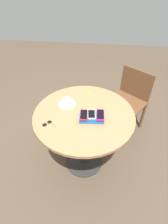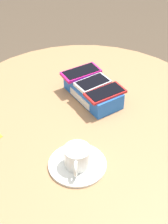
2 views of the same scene
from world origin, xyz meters
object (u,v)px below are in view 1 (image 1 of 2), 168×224
phone_white (91,114)px  lanyard_strap (90,93)px  phone_red (84,115)px  sunglasses (48,124)px  coffee_cup (67,101)px  saucer (67,104)px  phone_box (92,117)px  chair_near_window (127,101)px  round_table (84,124)px  phone_magenta (100,115)px

phone_white → lanyard_strap: size_ratio=1.01×
phone_red → sunglasses: size_ratio=1.06×
coffee_cup → saucer: bearing=147.8°
phone_box → lanyard_strap: 0.41m
lanyard_strap → chair_near_window: bearing=-143.4°
sunglasses → coffee_cup: bearing=-111.6°
saucer → sunglasses: bearing=67.9°
phone_box → saucer: size_ratio=1.35×
round_table → phone_box: 0.20m
phone_red → lanyard_strap: size_ratio=1.13×
saucer → chair_near_window: (-0.69, -0.57, -0.33)m
saucer → chair_near_window: size_ratio=0.20×
sunglasses → chair_near_window: 1.22m
phone_red → chair_near_window: size_ratio=0.16×
phone_box → round_table: bearing=-44.6°
coffee_cup → phone_box: bearing=143.1°
phone_box → coffee_cup: bearing=-36.9°
phone_white → chair_near_window: 0.96m
round_table → phone_box: phone_box is taller
round_table → phone_magenta: 0.26m
phone_magenta → lanyard_strap: bearing=-72.5°
coffee_cup → sunglasses: coffee_cup is taller
chair_near_window → phone_box: bearing=60.8°
coffee_cup → round_table: bearing=146.9°
phone_white → coffee_cup: (0.26, -0.20, -0.03)m
round_table → phone_white: (-0.08, 0.07, 0.21)m
coffee_cup → chair_near_window: (-0.69, -0.57, -0.37)m
sunglasses → chair_near_window: chair_near_window is taller
phone_white → coffee_cup: 0.33m
saucer → coffee_cup: 0.04m
lanyard_strap → coffee_cup: bearing=45.1°
round_table → phone_box: size_ratio=4.20×
phone_red → sunglasses: (0.31, 0.09, -0.06)m
saucer → coffee_cup: coffee_cup is taller
round_table → sunglasses: bearing=29.6°
round_table → sunglasses: (0.30, 0.17, 0.14)m
saucer → phone_white: bearing=143.2°
phone_magenta → phone_white: 0.08m
round_table → saucer: size_ratio=5.67×
round_table → lanyard_strap: 0.36m
phone_magenta → coffee_cup: (0.34, -0.19, -0.03)m
phone_box → saucer: phone_box is taller
phone_red → chair_near_window: (-0.50, -0.77, -0.39)m
phone_white → chair_near_window: size_ratio=0.14×
round_table → saucer: (0.18, -0.12, 0.14)m
phone_red → coffee_cup: bearing=-46.7°
coffee_cup → sunglasses: bearing=68.4°
phone_white → sunglasses: bearing=14.5°
phone_red → sunglasses: 0.33m
coffee_cup → phone_magenta: bearing=150.7°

